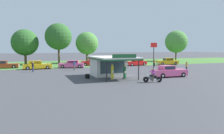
{
  "coord_description": "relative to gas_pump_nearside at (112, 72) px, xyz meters",
  "views": [
    {
      "loc": [
        -11.8,
        -23.62,
        3.93
      ],
      "look_at": [
        -1.96,
        2.42,
        1.4
      ],
      "focal_mm": 33.51,
      "sensor_mm": 36.0,
      "label": 1
    }
  ],
  "objects": [
    {
      "name": "featured_classic_sedan",
      "position": [
        8.18,
        -0.29,
        -0.21
      ],
      "size": [
        4.95,
        2.13,
        1.58
      ],
      "color": "#E55993",
      "rests_on": "ground"
    },
    {
      "name": "gas_pump_nearside",
      "position": [
        0.0,
        0.0,
        0.0
      ],
      "size": [
        0.44,
        0.44,
        2.01
      ],
      "color": "slate",
      "rests_on": "ground"
    },
    {
      "name": "tree_oak_distant_spare",
      "position": [
        4.46,
        30.71,
        4.12
      ],
      "size": [
        5.99,
        5.99,
        8.22
      ],
      "color": "brown",
      "rests_on": "ground"
    },
    {
      "name": "parked_car_back_row_left",
      "position": [
        -1.96,
        17.61,
        -0.24
      ],
      "size": [
        5.33,
        3.13,
        1.48
      ],
      "color": "#E55993",
      "rests_on": "ground"
    },
    {
      "name": "tree_oak_far_left",
      "position": [
        -10.89,
        31.07,
        4.34
      ],
      "size": [
        6.39,
        6.39,
        8.48
      ],
      "color": "brown",
      "rests_on": "ground"
    },
    {
      "name": "parked_car_back_row_right",
      "position": [
        12.62,
        18.05,
        -0.25
      ],
      "size": [
        5.38,
        2.62,
        1.47
      ],
      "color": "red",
      "rests_on": "ground"
    },
    {
      "name": "grass_verge_strip",
      "position": [
        2.67,
        29.56,
        -0.92
      ],
      "size": [
        120.0,
        24.0,
        0.01
      ],
      "primitive_type": "cube",
      "color": "#477A33",
      "rests_on": "ground"
    },
    {
      "name": "bystander_standing_back_lot",
      "position": [
        14.77,
        3.98,
        -0.03
      ],
      "size": [
        0.37,
        0.37,
        1.67
      ],
      "color": "#2D3351",
      "rests_on": "ground"
    },
    {
      "name": "parked_car_back_row_centre_right",
      "position": [
        3.46,
        21.64,
        -0.2
      ],
      "size": [
        5.46,
        2.43,
        1.58
      ],
      "color": "red",
      "rests_on": "ground"
    },
    {
      "name": "roadside_pole_sign",
      "position": [
        8.58,
        4.29,
        2.32
      ],
      "size": [
        1.1,
        0.12,
        4.75
      ],
      "color": "black",
      "rests_on": "ground"
    },
    {
      "name": "bystander_admiring_sedan",
      "position": [
        -2.3,
        13.09,
        -0.01
      ],
      "size": [
        0.37,
        0.37,
        1.7
      ],
      "color": "brown",
      "rests_on": "ground"
    },
    {
      "name": "bystander_leaning_by_kiosk",
      "position": [
        -9.22,
        12.77,
        -0.05
      ],
      "size": [
        0.34,
        0.34,
        1.66
      ],
      "color": "#2D3351",
      "rests_on": "ground"
    },
    {
      "name": "bystander_strolling_foreground",
      "position": [
        15.3,
        14.7,
        -0.13
      ],
      "size": [
        0.34,
        0.34,
        1.51
      ],
      "color": "black",
      "rests_on": "ground"
    },
    {
      "name": "gas_pump_offside",
      "position": [
        1.68,
        -0.0,
        -0.09
      ],
      "size": [
        0.44,
        0.44,
        1.83
      ],
      "color": "slate",
      "rests_on": "ground"
    },
    {
      "name": "parked_car_second_row_spare",
      "position": [
        -8.53,
        17.27,
        -0.2
      ],
      "size": [
        5.34,
        2.15,
        1.57
      ],
      "color": "gold",
      "rests_on": "ground"
    },
    {
      "name": "service_station_kiosk",
      "position": [
        0.84,
        3.51,
        0.7
      ],
      "size": [
        5.05,
        7.95,
        3.23
      ],
      "color": "silver",
      "rests_on": "ground"
    },
    {
      "name": "spare_tire_stack",
      "position": [
        -2.59,
        2.34,
        -0.65
      ],
      "size": [
        0.6,
        0.6,
        0.54
      ],
      "color": "black",
      "rests_on": "ground"
    },
    {
      "name": "ground_plane",
      "position": [
        2.67,
        -0.44,
        -0.92
      ],
      "size": [
        300.0,
        300.0,
        0.0
      ],
      "primitive_type": "plane",
      "color": "#424247"
    },
    {
      "name": "parked_car_back_row_centre",
      "position": [
        20.62,
        17.43,
        -0.21
      ],
      "size": [
        5.23,
        2.7,
        1.6
      ],
      "color": "gold",
      "rests_on": "ground"
    },
    {
      "name": "tree_oak_far_right",
      "position": [
        31.59,
        28.61,
        4.92
      ],
      "size": [
        6.71,
        6.71,
        9.21
      ],
      "color": "brown",
      "rests_on": "ground"
    },
    {
      "name": "tree_oak_centre",
      "position": [
        -3.11,
        29.16,
        5.71
      ],
      "size": [
        6.56,
        6.56,
        10.03
      ],
      "color": "brown",
      "rests_on": "ground"
    },
    {
      "name": "parked_car_back_row_far_right",
      "position": [
        -14.54,
        21.3,
        -0.26
      ],
      "size": [
        5.4,
        2.01,
        1.5
      ],
      "color": "#993819",
      "rests_on": "ground"
    },
    {
      "name": "motorcycle_with_rider",
      "position": [
        3.67,
        -3.47,
        -0.27
      ],
      "size": [
        2.07,
        0.93,
        1.58
      ],
      "color": "black",
      "rests_on": "ground"
    }
  ]
}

